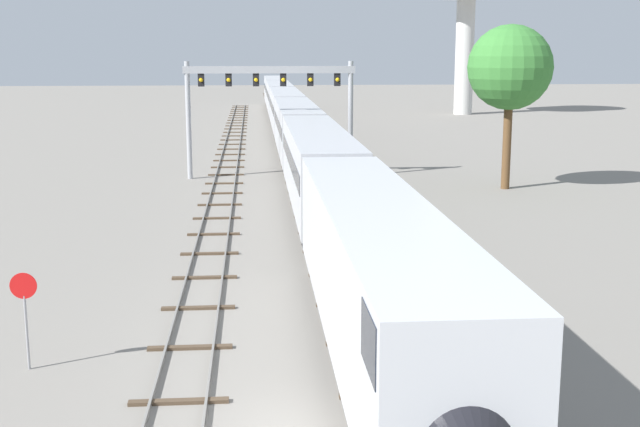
{
  "coord_description": "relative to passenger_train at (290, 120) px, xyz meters",
  "views": [
    {
      "loc": [
        -1.45,
        -18.4,
        9.04
      ],
      "look_at": [
        1.0,
        12.0,
        3.0
      ],
      "focal_mm": 46.48,
      "sensor_mm": 36.0,
      "label": 1
    }
  ],
  "objects": [
    {
      "name": "signal_gantry",
      "position": [
        -2.25,
        -18.22,
        3.49
      ],
      "size": [
        12.1,
        0.49,
        8.27
      ],
      "color": "#999BA0",
      "rests_on": "ground"
    },
    {
      "name": "stop_sign",
      "position": [
        -10.0,
        -54.13,
        -0.74
      ],
      "size": [
        0.76,
        0.08,
        2.88
      ],
      "color": "gray",
      "rests_on": "ground"
    },
    {
      "name": "passenger_train",
      "position": [
        0.0,
        0.0,
        0.0
      ],
      "size": [
        3.04,
        130.16,
        4.8
      ],
      "color": "silver",
      "rests_on": "ground"
    },
    {
      "name": "track_near",
      "position": [
        -5.5,
        -18.85,
        -2.54
      ],
      "size": [
        2.6,
        160.0,
        0.16
      ],
      "color": "slate",
      "rests_on": "ground"
    },
    {
      "name": "trackside_tree_left",
      "position": [
        13.14,
        -24.26,
        5.27
      ],
      "size": [
        5.49,
        5.49,
        10.68
      ],
      "color": "brown",
      "rests_on": "ground"
    },
    {
      "name": "track_main",
      "position": [
        0.0,
        1.15,
        -2.54
      ],
      "size": [
        2.6,
        200.0,
        0.16
      ],
      "color": "slate",
      "rests_on": "ground"
    }
  ]
}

